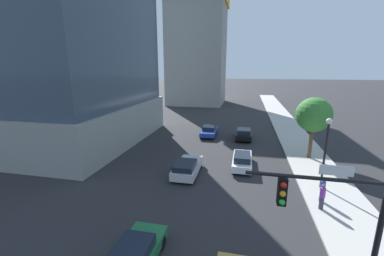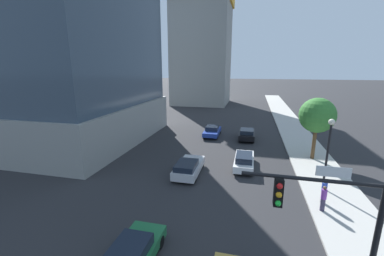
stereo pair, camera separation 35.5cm
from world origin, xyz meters
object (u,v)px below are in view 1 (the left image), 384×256
object	(u,v)px
car_black	(244,134)
street_tree	(314,115)
car_green	(134,256)
car_white	(242,160)
construction_building	(198,44)
pedestrian_blue_shirt	(322,190)
street_lamp	(326,143)
pedestrian_purple_shirt	(322,197)
car_silver	(187,167)
car_blue	(209,131)
traffic_light_pole	(333,213)

from	to	relation	value
car_black	street_tree	bearing A→B (deg)	-41.10
street_tree	car_green	world-z (taller)	street_tree
car_white	car_black	world-z (taller)	car_black
construction_building	car_white	distance (m)	44.68
car_green	car_white	world-z (taller)	car_white
car_white	pedestrian_blue_shirt	xyz separation A→B (m)	(5.46, -5.28, 0.31)
street_lamp	street_tree	xyz separation A→B (m)	(0.64, 6.74, 0.83)
construction_building	car_white	world-z (taller)	construction_building
car_black	pedestrian_purple_shirt	distance (m)	16.64
street_tree	car_silver	distance (m)	13.55
car_silver	pedestrian_blue_shirt	world-z (taller)	pedestrian_blue_shirt
car_black	car_blue	bearing A→B (deg)	171.96
street_lamp	car_black	world-z (taller)	street_lamp
car_silver	car_black	world-z (taller)	car_black
street_lamp	pedestrian_blue_shirt	bearing A→B (deg)	-103.73
pedestrian_purple_shirt	street_lamp	bearing A→B (deg)	75.76
construction_building	car_blue	distance (m)	34.38
car_silver	traffic_light_pole	bearing A→B (deg)	-53.26
street_tree	car_white	distance (m)	8.53
car_blue	pedestrian_purple_shirt	size ratio (longest dim) A/B	2.63
street_lamp	street_tree	size ratio (longest dim) A/B	0.88
car_green	street_lamp	bearing A→B (deg)	44.18
construction_building	street_tree	world-z (taller)	construction_building
car_green	pedestrian_purple_shirt	world-z (taller)	pedestrian_purple_shirt
car_silver	car_green	bearing A→B (deg)	-90.00
car_green	car_blue	xyz separation A→B (m)	(0.00, 23.51, 0.01)
street_lamp	car_blue	world-z (taller)	street_lamp
car_silver	pedestrian_blue_shirt	distance (m)	10.38
street_lamp	car_silver	size ratio (longest dim) A/B	1.17
car_white	car_blue	size ratio (longest dim) A/B	1.05
car_blue	pedestrian_blue_shirt	bearing A→B (deg)	-56.90
street_tree	car_white	world-z (taller)	street_tree
car_white	pedestrian_blue_shirt	world-z (taller)	pedestrian_blue_shirt
car_green	traffic_light_pole	bearing A→B (deg)	-0.40
street_tree	car_blue	bearing A→B (deg)	150.20
construction_building	car_silver	distance (m)	46.23
car_silver	car_green	xyz separation A→B (m)	(-0.00, -10.57, -0.03)
car_silver	car_white	world-z (taller)	car_white
car_silver	car_green	distance (m)	10.57
traffic_light_pole	pedestrian_purple_shirt	distance (m)	7.93
car_silver	pedestrian_blue_shirt	xyz separation A→B (m)	(10.07, -2.50, 0.30)
construction_building	car_green	size ratio (longest dim) A/B	8.32
construction_building	car_blue	world-z (taller)	construction_building
car_green	pedestrian_blue_shirt	xyz separation A→B (m)	(10.07, 8.07, 0.33)
street_tree	car_black	xyz separation A→B (m)	(-6.65, 5.80, -3.81)
street_lamp	pedestrian_purple_shirt	xyz separation A→B (m)	(-0.83, -3.28, -2.70)
street_tree	construction_building	bearing A→B (deg)	117.10
street_tree	car_white	size ratio (longest dim) A/B	1.30
car_blue	car_black	distance (m)	4.66
street_lamp	car_blue	bearing A→B (deg)	128.84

